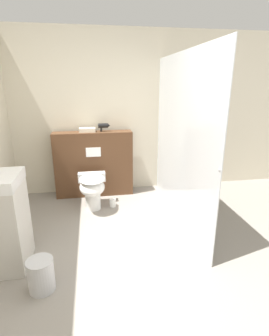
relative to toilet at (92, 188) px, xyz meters
name	(u,v)px	position (x,y,z in m)	size (l,w,h in m)	color
ground_plane	(143,293)	(0.40, -1.64, -0.33)	(12.00, 12.00, 0.00)	gray
wall_back	(114,114)	(0.40, 0.78, 0.92)	(8.00, 0.06, 2.50)	beige
partition_panel	(94,164)	(0.04, 0.57, 0.18)	(1.20, 0.26, 1.01)	#51331E
shower_glass	(181,140)	(1.12, -0.34, 0.71)	(0.04, 2.18, 2.07)	silver
toilet	(92,188)	(0.00, 0.00, 0.00)	(0.39, 0.57, 0.50)	white
hair_drier	(104,126)	(0.22, 0.58, 0.77)	(0.18, 0.07, 0.12)	black
folded_towel	(87,130)	(-0.03, 0.59, 0.72)	(0.24, 0.17, 0.06)	beige
spare_toilet_roll	(113,203)	(0.28, 0.06, -0.27)	(0.09, 0.09, 0.11)	white
waste_bin	(41,275)	(-0.46, -1.46, -0.18)	(0.23, 0.23, 0.29)	silver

